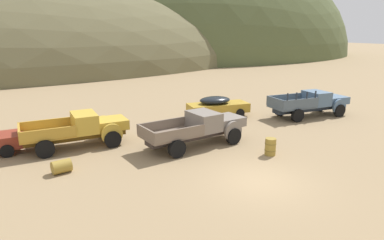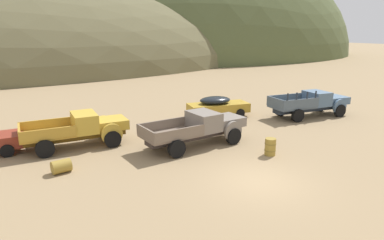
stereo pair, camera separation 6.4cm
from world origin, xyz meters
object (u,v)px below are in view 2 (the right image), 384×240
Objects in this scene: car_mustard at (220,106)px; truck_chalk_blue at (315,103)px; truck_faded_yellow at (84,129)px; oil_drum_tipped at (61,166)px; truck_primer_gray at (202,127)px; oil_drum_spare at (270,147)px.

truck_chalk_blue is at bearing -17.50° from car_mustard.
truck_faded_yellow reaches higher than oil_drum_tipped.
truck_chalk_blue is at bearing 3.27° from truck_primer_gray.
truck_primer_gray is 7.83m from oil_drum_tipped.
truck_primer_gray is at bearing 3.69° from oil_drum_tipped.
oil_drum_tipped is at bearing 164.70° from oil_drum_spare.
oil_drum_spare is at bearing -15.30° from oil_drum_tipped.
oil_drum_spare is (8.34, -6.19, -0.53)m from truck_faded_yellow.
truck_faded_yellow is 6.21× the size of oil_drum_tipped.
truck_chalk_blue is at bearing 6.81° from oil_drum_tipped.
truck_primer_gray is 7.02× the size of oil_drum_spare.
car_mustard is (10.46, 2.05, -0.17)m from truck_faded_yellow.
truck_primer_gray reaches higher than oil_drum_spare.
car_mustard reaches higher than oil_drum_spare.
oil_drum_spare is (-8.63, -4.98, -0.54)m from truck_chalk_blue.
car_mustard is at bearing 42.97° from truck_primer_gray.
oil_drum_spare is (-2.12, -8.25, -0.36)m from car_mustard.
truck_faded_yellow reaches higher than oil_drum_spare.
car_mustard is 0.76× the size of truck_chalk_blue.
car_mustard is 13.36m from oil_drum_tipped.
truck_chalk_blue is at bearing -3.20° from truck_faded_yellow.
car_mustard is 5.52× the size of oil_drum_spare.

